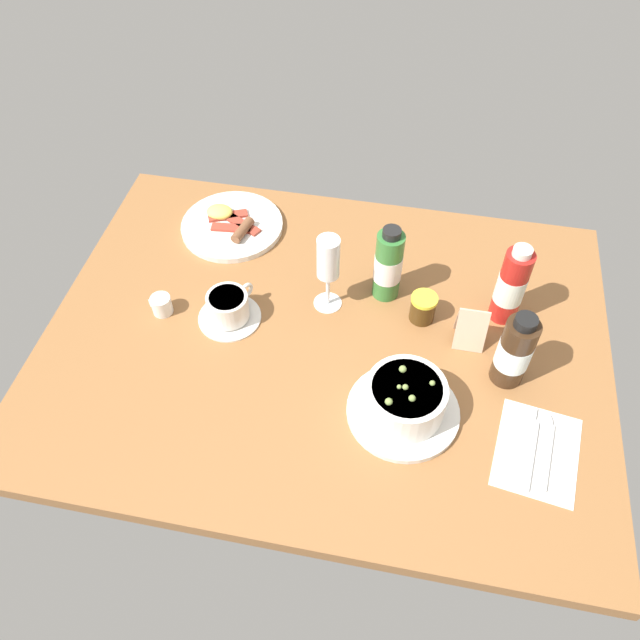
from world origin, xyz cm
name	(u,v)px	position (x,y,z in cm)	size (l,w,h in cm)	color
ground_plane	(325,341)	(0.00, 0.00, -1.50)	(110.00, 84.00, 3.00)	brown
porridge_bowl	(405,401)	(16.88, -14.71, 4.08)	(20.17, 20.17, 8.98)	silver
cutlery_setting	(538,449)	(40.41, -17.53, 0.25)	(16.13, 19.55, 0.90)	silver
coffee_cup	(229,308)	(-19.69, 0.93, 3.04)	(12.66, 12.66, 6.40)	silver
creamer_jug	(161,306)	(-33.60, -0.29, 2.09)	(4.96, 4.06, 4.65)	silver
wine_glass	(328,262)	(-1.12, 8.54, 11.94)	(5.76, 5.76, 17.62)	white
jam_jar	(423,308)	(18.12, 8.31, 3.07)	(5.27, 5.27, 6.06)	#422B10
sauce_bottle_red	(511,286)	(34.01, 12.21, 8.58)	(5.62, 5.62, 18.36)	#B21E19
sauce_bottle_brown	(515,351)	(34.85, -3.00, 7.69)	(6.18, 6.18, 16.76)	#382314
sauce_bottle_green	(388,265)	(10.08, 13.78, 8.07)	(5.65, 5.65, 17.43)	#337233
breakfast_plate	(232,225)	(-26.82, 26.97, 0.95)	(23.05, 23.05, 3.70)	silver
menu_card	(471,326)	(27.53, 4.30, 4.39)	(5.82, 5.54, 8.90)	tan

